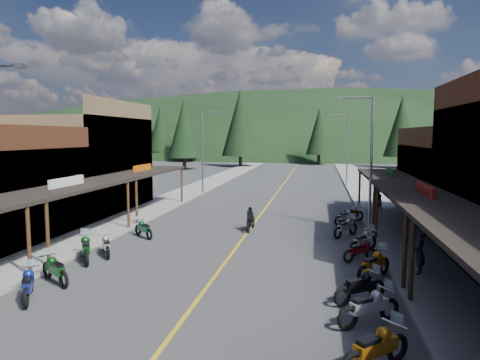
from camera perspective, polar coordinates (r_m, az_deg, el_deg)
The scene contains 38 objects.
ground at distance 19.50m, azimuth -2.06°, elevation -11.02°, with size 220.00×220.00×0.00m, color #38383A.
centerline at distance 38.83m, azimuth 4.37°, elevation -2.46°, with size 0.15×90.00×0.01m, color gold.
sidewalk_west at distance 40.66m, azimuth -7.91°, elevation -2.02°, with size 3.40×94.00×0.15m, color gray.
sidewalk_east at distance 38.88m, azimuth 17.24°, elevation -2.60°, with size 3.40×94.00×0.15m, color gray.
shop_west_3 at distance 34.55m, azimuth -20.66°, elevation 1.98°, with size 10.90×10.20×8.20m.
shop_east_3 at distance 31.20m, azimuth 28.52°, elevation -0.57°, with size 10.90×10.20×6.20m.
streetlight_1 at distance 41.69m, azimuth -4.85°, elevation 4.27°, with size 2.16×0.18×8.00m.
streetlight_2 at distance 26.38m, azimuth 16.78°, elevation 3.04°, with size 2.16×0.18×8.00m.
streetlight_3 at distance 48.29m, azimuth 13.96°, elevation 4.35°, with size 2.16×0.18×8.00m.
ridge_hill at distance 153.35m, azimuth 9.00°, elevation 3.79°, with size 310.00×140.00×60.00m, color black.
pine_0 at distance 91.51m, azimuth -18.40°, elevation 6.18°, with size 5.04×5.04×11.00m.
pine_1 at distance 92.56m, azimuth -7.20°, elevation 6.90°, with size 5.88×5.88×12.50m.
pine_2 at distance 77.51m, azimuth 0.04°, elevation 7.69°, with size 6.72×6.72×14.00m.
pine_3 at distance 84.19m, azimuth 10.52°, elevation 6.43°, with size 5.04×5.04×11.00m.
pine_4 at distance 79.44m, azimuth 20.75°, elevation 6.72°, with size 5.88×5.88×12.50m.
pine_5 at distance 95.05m, azimuth 29.07°, elevation 6.63°, with size 6.72×6.72×14.00m.
pine_7 at distance 100.87m, azimuth -10.52°, elevation 6.77°, with size 5.88×5.88×12.50m.
pine_8 at distance 63.77m, azimuth -13.71°, elevation 6.07°, with size 4.48×4.48×10.00m.
pine_9 at distance 66.26m, azimuth 28.17°, elevation 5.88°, with size 4.93×4.93×10.80m.
pine_10 at distance 71.68m, azimuth -7.48°, elevation 6.81°, with size 5.38×5.38×11.60m.
pine_11 at distance 58.42m, azimuth 26.52°, elevation 6.83°, with size 5.82×5.82×12.40m.
bike_west_5 at distance 16.88m, azimuth -26.43°, elevation -12.19°, with size 0.72×2.16×1.23m, color navy, non-canonical shape.
bike_west_6 at distance 18.23m, azimuth -23.46°, elevation -10.72°, with size 0.72×2.16×1.24m, color #0E4717, non-canonical shape.
bike_west_7 at distance 20.79m, azimuth -19.87°, elevation -8.40°, with size 0.78×2.33×1.33m, color #0D4314, non-canonical shape.
bike_west_8 at distance 21.42m, azimuth -17.43°, elevation -8.19°, with size 0.65×1.95×1.11m, color gray, non-canonical shape.
bike_west_9 at distance 24.58m, azimuth -12.76°, elevation -6.24°, with size 0.65×1.95×1.11m, color #0C4023, non-canonical shape.
bike_east_4 at distance 11.53m, azimuth 17.68°, elevation -20.36°, with size 0.75×2.25×1.28m, color #B0620C, non-canonical shape.
bike_east_5 at distance 13.89m, azimuth 16.86°, elevation -15.68°, with size 0.74×2.22×1.27m, color #AEACB2, non-canonical shape.
bike_east_6 at distance 15.53m, azimuth 15.73°, elevation -13.39°, with size 0.71×2.13×1.22m, color black, non-canonical shape.
bike_east_7 at distance 18.02m, azimuth 17.42°, elevation -10.56°, with size 0.76×2.29×1.31m, color #A65E0B, non-canonical shape.
bike_east_8 at distance 20.44m, azimuth 15.65°, elevation -8.90°, with size 0.62×1.85×1.06m, color maroon, non-canonical shape.
bike_east_9 at distance 21.70m, azimuth 16.11°, elevation -7.72°, with size 0.76×2.27×1.30m, color gray, non-canonical shape.
bike_east_10 at distance 24.83m, azimuth 13.91°, elevation -6.01°, with size 0.72×2.15×1.23m, color gray, non-canonical shape.
bike_east_11 at distance 28.16m, azimuth 13.93°, elevation -4.69°, with size 0.66×1.99×1.14m, color #A8AAAE, non-canonical shape.
bike_east_12 at distance 29.09m, azimuth 14.58°, elevation -4.30°, with size 0.70×2.11×1.21m, color #99370A, non-canonical shape.
rider_on_bike at distance 25.74m, azimuth 1.43°, elevation -5.45°, with size 0.73×1.98×1.49m.
pedestrian_east_a at distance 18.80m, azimuth 22.84°, elevation -8.92°, with size 0.63×0.42×1.74m, color #251F2E.
pedestrian_east_b at distance 32.77m, azimuth 17.85°, elevation -2.55°, with size 0.82×0.48×1.70m, color brown.
Camera 1 is at (4.08, -18.19, 5.71)m, focal length 32.00 mm.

